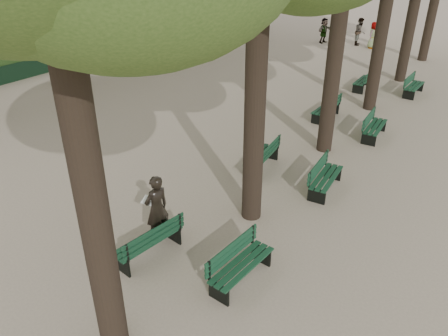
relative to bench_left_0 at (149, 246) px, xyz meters
The scene contains 15 objects.
ground 0.49m from the bench_left_0, 154.07° to the right, with size 120.00×120.00×0.00m, color tan.
bench_left_0 is the anchor object (origin of this frame).
bench_left_1 5.34m from the bench_left_0, 90.00° to the left, with size 0.78×1.86×0.92m.
bench_left_2 10.62m from the bench_left_0, 90.00° to the left, with size 0.61×1.81×0.92m.
bench_left_3 15.27m from the bench_left_0, 90.00° to the left, with size 0.62×1.82×0.92m.
bench_right_0 2.33m from the bench_left_0, 12.94° to the left, with size 0.70×1.84×0.92m.
bench_right_1 5.67m from the bench_left_0, 66.44° to the left, with size 0.73×1.84×0.92m.
bench_right_2 10.10m from the bench_left_0, 77.03° to the left, with size 0.69×1.84×0.92m.
bench_right_3 15.95m from the bench_left_0, 81.83° to the left, with size 0.62×1.81×0.92m.
man_with_map 0.93m from the bench_left_0, 111.89° to the left, with size 0.69×0.78×1.80m.
pedestrian_e 24.58m from the bench_left_0, 103.51° to the left, with size 1.55×0.33×1.67m, color #262628.
pedestrian_a 24.87m from the bench_left_0, 97.97° to the left, with size 0.87×0.36×1.79m, color #262628.
pedestrian_d 24.29m from the bench_left_0, 95.71° to the left, with size 0.83×0.34×1.69m, color #262628.
fence 18.80m from the bench_left_0, 144.84° to the left, with size 0.08×42.00×0.90m, color black.
hedge 19.37m from the bench_left_0, 146.04° to the left, with size 1.20×42.00×1.20m, color #234116.
Camera 1 is at (6.47, -5.59, 6.83)m, focal length 35.00 mm.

